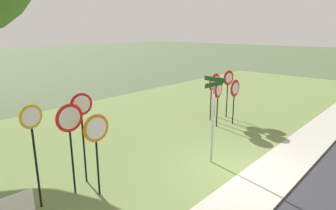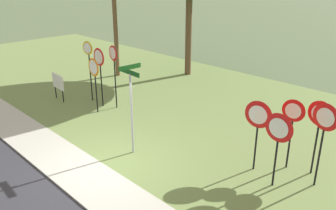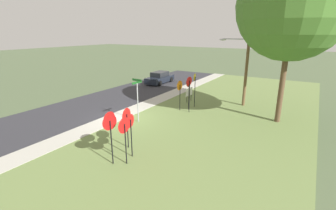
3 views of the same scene
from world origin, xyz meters
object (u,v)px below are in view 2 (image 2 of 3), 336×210
at_px(stop_sign_near_right, 100,64).
at_px(yield_sign_far_left, 278,133).
at_px(stop_sign_far_left, 114,64).
at_px(yield_sign_far_right, 258,120).
at_px(notice_board, 58,83).
at_px(yield_sign_near_left, 292,118).
at_px(stop_sign_near_left, 94,73).
at_px(stop_sign_far_center, 89,59).
at_px(yield_sign_center, 319,121).
at_px(utility_pole, 111,2).
at_px(yield_sign_near_right, 324,126).
at_px(street_name_post, 131,102).

xyz_separation_m(stop_sign_near_right, yield_sign_far_left, (8.60, -0.16, -0.29)).
relative_size(stop_sign_far_left, yield_sign_far_right, 1.25).
bearing_deg(yield_sign_far_right, notice_board, 178.35).
distance_m(stop_sign_far_left, yield_sign_near_left, 7.85).
bearing_deg(stop_sign_near_left, yield_sign_far_left, 5.86).
bearing_deg(stop_sign_near_left, yield_sign_near_left, 14.36).
bearing_deg(yield_sign_far_right, stop_sign_near_right, 173.07).
relative_size(stop_sign_far_center, yield_sign_center, 1.20).
bearing_deg(utility_pole, stop_sign_far_center, -51.83).
relative_size(yield_sign_near_right, notice_board, 2.00).
relative_size(stop_sign_near_left, stop_sign_near_right, 0.90).
height_order(yield_sign_far_left, notice_board, yield_sign_far_left).
relative_size(yield_sign_near_left, street_name_post, 0.74).
bearing_deg(street_name_post, yield_sign_near_right, 29.16).
bearing_deg(yield_sign_near_left, yield_sign_center, 10.01).
height_order(yield_sign_far_left, utility_pole, utility_pole).
bearing_deg(stop_sign_far_center, yield_sign_far_left, -11.21).
height_order(yield_sign_far_left, street_name_post, street_name_post).
bearing_deg(stop_sign_near_right, street_name_post, -20.61).
distance_m(stop_sign_near_left, yield_sign_near_right, 9.10).
relative_size(stop_sign_far_left, stop_sign_far_center, 1.00).
xyz_separation_m(stop_sign_far_left, street_name_post, (3.72, -2.07, -0.20)).
bearing_deg(notice_board, yield_sign_center, 14.59).
relative_size(yield_sign_near_right, yield_sign_far_right, 1.12).
xyz_separation_m(stop_sign_far_left, yield_sign_center, (8.51, 0.92, -0.27)).
bearing_deg(stop_sign_far_center, stop_sign_near_right, -14.28).
bearing_deg(yield_sign_far_right, utility_pole, 156.06).
bearing_deg(notice_board, yield_sign_near_left, 14.13).
bearing_deg(stop_sign_near_left, yield_sign_center, 14.90).
xyz_separation_m(yield_sign_near_left, yield_sign_center, (0.69, 0.22, 0.07)).
bearing_deg(utility_pole, yield_sign_center, -9.29).
height_order(stop_sign_far_center, yield_sign_center, stop_sign_far_center).
distance_m(stop_sign_far_left, yield_sign_far_right, 7.16).
xyz_separation_m(yield_sign_near_left, yield_sign_far_left, (0.20, -1.19, -0.02)).
bearing_deg(yield_sign_far_left, utility_pole, 164.89).
height_order(yield_sign_near_right, yield_sign_far_right, yield_sign_near_right).
xyz_separation_m(stop_sign_near_left, yield_sign_near_left, (7.97, 1.60, -0.06)).
bearing_deg(notice_board, yield_sign_far_right, 10.21).
relative_size(yield_sign_near_left, utility_pole, 0.30).
height_order(stop_sign_near_right, stop_sign_far_center, stop_sign_far_center).
bearing_deg(stop_sign_far_left, stop_sign_far_center, -161.07).
distance_m(stop_sign_near_left, stop_sign_far_center, 1.55).
distance_m(yield_sign_far_left, street_name_post, 4.58).
bearing_deg(stop_sign_near_right, yield_sign_far_left, 0.24).
xyz_separation_m(stop_sign_far_left, yield_sign_near_left, (7.82, 0.69, -0.33)).
bearing_deg(yield_sign_near_right, yield_sign_far_right, -153.22).
xyz_separation_m(yield_sign_far_left, utility_pole, (-12.10, 3.48, 2.50)).
xyz_separation_m(yield_sign_near_right, yield_sign_center, (-0.35, 0.55, -0.14)).
relative_size(stop_sign_near_right, yield_sign_near_right, 1.06).
xyz_separation_m(yield_sign_near_left, utility_pole, (-11.90, 2.28, 2.48)).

